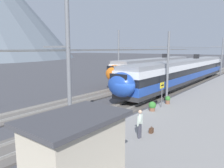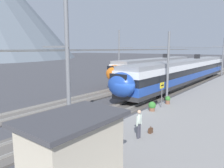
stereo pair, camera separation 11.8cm
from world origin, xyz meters
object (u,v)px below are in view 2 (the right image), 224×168
at_px(catenary_mast_mid, 166,65).
at_px(catenary_mast_far_side, 120,57).
at_px(catenary_mast_east, 222,56).
at_px(passenger_walking, 139,122).
at_px(train_far_track, 155,68).
at_px(potted_plant_platform_edge, 152,106).
at_px(train_near_platform, 185,71).
at_px(handbag_beside_passenger, 151,130).
at_px(platform_shelter, 73,154).
at_px(potted_plant_by_shelter, 168,100).
at_px(catenary_mast_west, 66,72).
at_px(platform_sign, 162,89).

xyz_separation_m(catenary_mast_mid, catenary_mast_far_side, (4.94, 9.45, 0.41)).
xyz_separation_m(catenary_mast_east, passenger_walking, (-37.14, -3.16, -2.73)).
bearing_deg(catenary_mast_mid, catenary_mast_far_side, 62.39).
xyz_separation_m(catenary_mast_east, catenary_mast_far_side, (-21.44, 9.46, 0.21)).
relative_size(train_far_track, potted_plant_platform_edge, 30.31).
xyz_separation_m(train_near_platform, handbag_beside_passenger, (-20.50, -5.16, -1.74)).
relative_size(catenary_mast_east, potted_plant_platform_edge, 62.01).
relative_size(potted_plant_platform_edge, platform_shelter, 0.22).
bearing_deg(potted_plant_by_shelter, platform_shelter, -169.72).
relative_size(train_far_track, platform_shelter, 6.61).
bearing_deg(handbag_beside_passenger, train_far_track, 26.08).
distance_m(catenary_mast_mid, catenary_mast_far_side, 10.68).
relative_size(catenary_mast_west, potted_plant_platform_edge, 62.01).
height_order(platform_sign, potted_plant_platform_edge, platform_sign).
height_order(train_far_track, platform_shelter, train_far_track).
bearing_deg(catenary_mast_far_side, platform_sign, -128.81).
height_order(platform_sign, platform_shelter, platform_shelter).
height_order(handbag_beside_passenger, potted_plant_platform_edge, potted_plant_platform_edge).
relative_size(catenary_mast_west, potted_plant_by_shelter, 65.29).
height_order(train_near_platform, catenary_mast_mid, catenary_mast_mid).
bearing_deg(potted_plant_by_shelter, platform_sign, -178.18).
bearing_deg(catenary_mast_west, catenary_mast_east, 0.01).
bearing_deg(platform_shelter, train_near_platform, 11.64).
bearing_deg(passenger_walking, catenary_mast_mid, 16.43).
height_order(train_far_track, catenary_mast_west, catenary_mast_west).
bearing_deg(handbag_beside_passenger, platform_shelter, -176.21).
bearing_deg(train_near_platform, handbag_beside_passenger, -165.87).
relative_size(train_near_platform, train_far_track, 1.42).
bearing_deg(catenary_mast_west, platform_sign, -7.50).
xyz_separation_m(train_far_track, catenary_mast_mid, (-12.41, -7.44, 1.58)).
bearing_deg(catenary_mast_mid, train_near_platform, 9.44).
bearing_deg(train_near_platform, catenary_mast_mid, -170.56).
xyz_separation_m(catenary_mast_west, catenary_mast_far_side, (18.28, 9.47, 0.03)).
relative_size(train_near_platform, platform_shelter, 9.38).
bearing_deg(train_far_track, catenary_mast_east, -28.04).
relative_size(catenary_mast_east, catenary_mast_far_side, 1.00).
height_order(catenary_mast_far_side, potted_plant_platform_edge, catenary_mast_far_side).
xyz_separation_m(train_near_platform, platform_sign, (-14.55, -3.09, -0.27)).
xyz_separation_m(catenary_mast_far_side, platform_sign, (-8.64, -10.74, -2.25)).
bearing_deg(platform_shelter, potted_plant_platform_edge, 13.32).
bearing_deg(catenary_mast_mid, handbag_beside_passenger, -160.82).
height_order(train_far_track, potted_plant_platform_edge, train_far_track).
relative_size(passenger_walking, potted_plant_by_shelter, 2.24).
relative_size(handbag_beside_passenger, potted_plant_platform_edge, 0.56).
relative_size(train_far_track, platform_sign, 10.82).
distance_m(passenger_walking, handbag_beside_passenger, 1.37).
distance_m(train_near_platform, handbag_beside_passenger, 21.21).
bearing_deg(catenary_mast_west, potted_plant_by_shelter, -6.28).
distance_m(train_far_track, potted_plant_by_shelter, 17.08).
xyz_separation_m(catenary_mast_mid, platform_shelter, (-16.33, -3.80, -2.01)).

